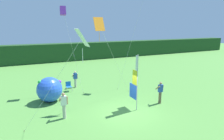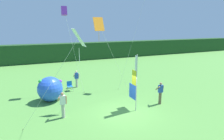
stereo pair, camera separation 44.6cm
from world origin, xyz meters
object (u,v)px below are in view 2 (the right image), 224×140
Objects in this scene: kite_orange_diamond_0 at (100,28)px; kite_white_diamond_3 at (76,42)px; person_mid_field at (160,92)px; folding_chair at (70,85)px; kite_purple_box_1 at (64,11)px; banner_flag at (134,83)px; inflatable_balloon at (50,89)px; person_near_banner at (77,78)px; person_far_left at (63,104)px.

kite_orange_diamond_0 is 4.80m from kite_white_diamond_3.
folding_chair is at bearing 133.82° from person_mid_field.
kite_orange_diamond_0 is 0.86× the size of kite_purple_box_1.
kite_purple_box_1 is (-3.57, 6.01, 5.23)m from banner_flag.
kite_purple_box_1 reaches higher than folding_chair.
kite_white_diamond_3 reaches higher than inflatable_balloon.
person_near_banner is at bearing 43.95° from inflatable_balloon.
person_near_banner is 0.96× the size of person_mid_field.
banner_flag is 7.07m from folding_chair.
person_near_banner is 0.84× the size of inflatable_balloon.
kite_white_diamond_3 reaches higher than person_near_banner.
person_mid_field is 1.96× the size of folding_chair.
person_near_banner is at bearing 110.75° from banner_flag.
kite_purple_box_1 is at bearing 75.54° from person_far_left.
person_mid_field is 0.30× the size of kite_white_diamond_3.
kite_purple_box_1 is at bearing 83.13° from kite_white_diamond_3.
folding_chair is (-3.43, 6.02, -1.43)m from banner_flag.
person_near_banner is 3.87m from inflatable_balloon.
person_far_left reaches higher than folding_chair.
banner_flag is 7.34m from person_near_banner.
person_far_left is 8.31m from kite_purple_box_1.
person_mid_field is 8.38m from kite_white_diamond_3.
person_mid_field is 0.23× the size of kite_purple_box_1.
person_near_banner is (-2.58, 6.80, -1.05)m from banner_flag.
banner_flag reaches higher than person_mid_field.
banner_flag reaches higher than person_near_banner.
person_far_left is at bearing 172.15° from banner_flag.
person_mid_field is 7.32m from person_far_left.
kite_orange_diamond_0 is 4.77m from kite_purple_box_1.
person_far_left is 0.27× the size of kite_orange_diamond_0.
banner_flag is 4.55× the size of folding_chair.
kite_purple_box_1 is at bearing 46.65° from inflatable_balloon.
inflatable_balloon is (-5.36, 4.11, -0.94)m from banner_flag.
kite_orange_diamond_0 is at bearing -69.97° from folding_chair.
person_near_banner is at bearing 68.81° from person_far_left.
banner_flag is 0.53× the size of kite_purple_box_1.
folding_chair is at bearing 3.90° from kite_purple_box_1.
inflatable_balloon is 0.31× the size of kite_orange_diamond_0.
inflatable_balloon is at bearing 96.92° from person_far_left.
inflatable_balloon is at bearing 146.01° from kite_orange_diamond_0.
kite_white_diamond_3 reaches higher than person_mid_field.
inflatable_balloon reaches higher than person_mid_field.
kite_purple_box_1 is at bearing 111.77° from kite_orange_diamond_0.
folding_chair is (1.52, 5.33, -0.43)m from person_far_left.
person_mid_field is at bearing -46.18° from folding_chair.
person_near_banner is at bearing 97.89° from kite_orange_diamond_0.
person_far_left is at bearing -83.08° from inflatable_balloon.
kite_white_diamond_3 is at bearing -96.87° from kite_purple_box_1.
kite_orange_diamond_0 reaches higher than kite_white_diamond_3.
banner_flag reaches higher than folding_chair.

